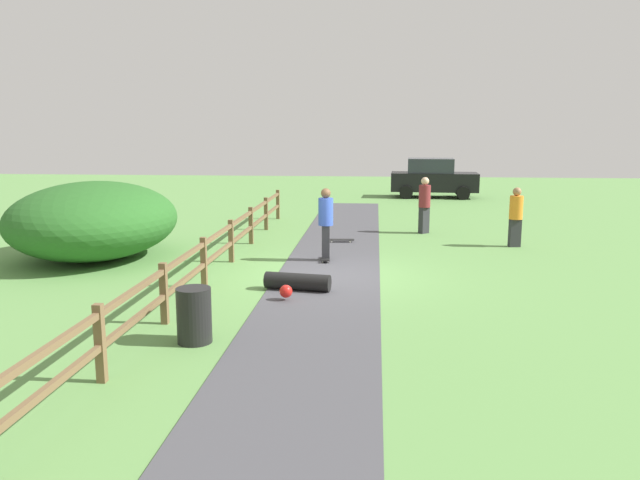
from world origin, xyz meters
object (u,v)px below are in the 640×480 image
Objects in this scene: bystander_maroon at (424,202)px; bystander_orange at (516,214)px; parked_car_black at (433,178)px; bush_large at (94,220)px; trash_bin at (194,315)px; skateboard_loose at (341,240)px; skater_fallen at (296,282)px; skater_riding at (326,220)px.

bystander_maroon reaches higher than bystander_orange.
bystander_orange is at bearing -84.61° from parked_car_black.
trash_bin is at bearing -54.09° from bush_large.
bush_large is 11.72m from bystander_orange.
skateboard_loose is at bearing 177.93° from bystander_orange.
bystander_maroon reaches higher than skater_fallen.
skateboard_loose is at bearing 78.38° from trash_bin.
bush_large is 6.51m from skater_fallen.
bystander_maroon reaches higher than skateboard_loose.
trash_bin is at bearing -104.68° from parked_car_black.
skater_riding reaches higher than bystander_orange.
trash_bin is (4.51, -6.22, -0.56)m from bush_large.
skater_fallen is 0.79× the size of bystander_maroon.
bush_large reaches higher than parked_car_black.
parked_car_black is at bearing 56.66° from bush_large.
skater_fallen is at bearing -96.10° from skateboard_loose.
trash_bin reaches higher than skater_fallen.
trash_bin is 9.21m from skateboard_loose.
skateboard_loose is at bearing -106.81° from parked_car_black.
trash_bin is 0.49× the size of bystander_maroon.
bystander_maroon reaches higher than trash_bin.
skater_riding is 1.30× the size of skater_fallen.
bush_large is 7.71m from trash_bin.
skater_riding reaches higher than skater_fallen.
trash_bin is 11.23m from bystander_orange.
trash_bin is 0.48× the size of skater_riding.
skater_riding is 2.84m from skateboard_loose.
bystander_maroon is 1.06× the size of bystander_orange.
bystander_orange is at bearing 12.88° from bush_large.
skater_riding is at bearing -154.99° from bystander_orange.
trash_bin is at bearing -112.15° from bystander_maroon.
bush_large reaches higher than skateboard_loose.
skater_fallen is 1.77× the size of skateboard_loose.
skater_fallen reaches higher than skateboard_loose.
bystander_maroon is 0.43× the size of parked_car_black.
bystander_orange is (6.91, 8.84, 0.50)m from trash_bin.
skateboard_loose is 3.38m from bystander_maroon.
skater_fallen is at bearing -112.72° from bystander_maroon.
bush_large is at bearing 152.77° from skater_fallen.
parked_car_black is (4.46, 18.47, 0.76)m from skater_fallen.
bystander_orange is at bearing 25.01° from skater_riding.
skater_fallen is at bearing -135.54° from bystander_orange.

